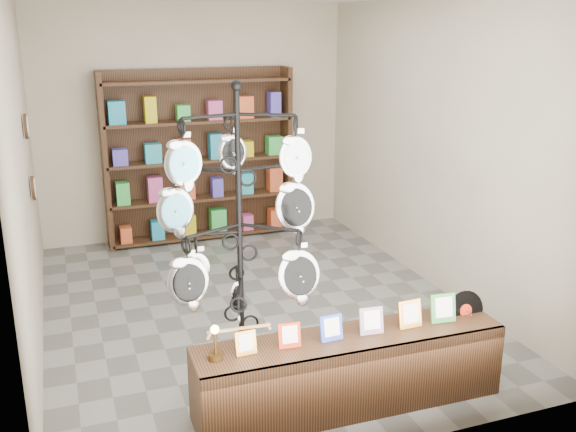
# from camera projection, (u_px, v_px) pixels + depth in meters

# --- Properties ---
(ground) EXTENTS (5.00, 5.00, 0.00)m
(ground) POSITION_uv_depth(u_px,v_px,m) (253.00, 305.00, 6.50)
(ground) COLOR slate
(ground) RESTS_ON ground
(room_envelope) EXTENTS (5.00, 5.00, 5.00)m
(room_envelope) POSITION_uv_depth(u_px,v_px,m) (250.00, 122.00, 5.96)
(room_envelope) COLOR #B5AB92
(room_envelope) RESTS_ON ground
(display_tree) EXTENTS (1.22, 1.13, 2.38)m
(display_tree) POSITION_uv_depth(u_px,v_px,m) (239.00, 225.00, 4.49)
(display_tree) COLOR black
(display_tree) RESTS_ON ground
(front_shelf) EXTENTS (2.31, 0.51, 0.82)m
(front_shelf) POSITION_uv_depth(u_px,v_px,m) (350.00, 371.00, 4.70)
(front_shelf) COLOR black
(front_shelf) RESTS_ON ground
(back_shelving) EXTENTS (2.42, 0.36, 2.20)m
(back_shelving) POSITION_uv_depth(u_px,v_px,m) (200.00, 161.00, 8.27)
(back_shelving) COLOR black
(back_shelving) RESTS_ON ground
(wall_clocks) EXTENTS (0.03, 0.24, 0.84)m
(wall_clocks) POSITION_uv_depth(u_px,v_px,m) (29.00, 158.00, 6.14)
(wall_clocks) COLOR black
(wall_clocks) RESTS_ON ground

